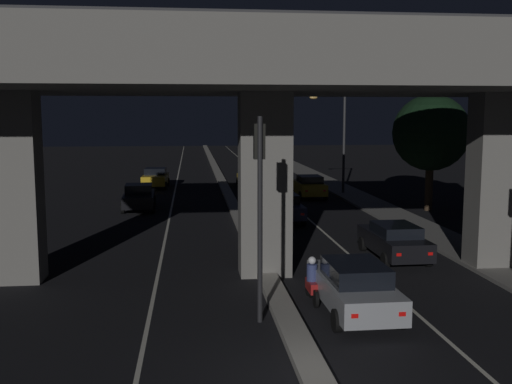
% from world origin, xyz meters
% --- Properties ---
extents(ground_plane, '(200.00, 200.00, 0.00)m').
position_xyz_m(ground_plane, '(0.00, 0.00, 0.00)').
color(ground_plane, black).
extents(lane_line_left_inner, '(0.12, 126.00, 0.00)m').
position_xyz_m(lane_line_left_inner, '(-3.81, 35.00, 0.00)').
color(lane_line_left_inner, beige).
rests_on(lane_line_left_inner, ground_plane).
extents(lane_line_right_inner, '(0.12, 126.00, 0.00)m').
position_xyz_m(lane_line_right_inner, '(3.81, 35.00, 0.00)').
color(lane_line_right_inner, beige).
rests_on(lane_line_right_inner, ground_plane).
extents(median_divider, '(0.69, 126.00, 0.20)m').
position_xyz_m(median_divider, '(0.00, 35.00, 0.10)').
color(median_divider, gray).
rests_on(median_divider, ground_plane).
extents(sidewalk_right, '(2.32, 126.00, 0.14)m').
position_xyz_m(sidewalk_right, '(8.74, 28.00, 0.07)').
color(sidewalk_right, slate).
rests_on(sidewalk_right, ground_plane).
extents(elevated_overpass, '(22.88, 10.08, 9.19)m').
position_xyz_m(elevated_overpass, '(0.00, 8.76, 7.00)').
color(elevated_overpass, slate).
rests_on(elevated_overpass, ground_plane).
extents(traffic_light_left_of_median, '(0.30, 0.49, 5.63)m').
position_xyz_m(traffic_light_left_of_median, '(-0.75, 3.88, 3.82)').
color(traffic_light_left_of_median, black).
rests_on(traffic_light_left_of_median, ground_plane).
extents(street_lamp, '(2.61, 0.32, 7.14)m').
position_xyz_m(street_lamp, '(7.86, 29.68, 4.31)').
color(street_lamp, '#2D2D30').
rests_on(street_lamp, ground_plane).
extents(car_silver_lead, '(1.95, 4.64, 1.51)m').
position_xyz_m(car_silver_lead, '(2.02, 4.27, 0.78)').
color(car_silver_lead, gray).
rests_on(car_silver_lead, ground_plane).
extents(car_black_second, '(1.89, 4.41, 1.42)m').
position_xyz_m(car_black_second, '(5.38, 10.48, 0.74)').
color(car_black_second, black).
rests_on(car_black_second, ground_plane).
extents(car_dark_blue_third, '(1.92, 4.64, 1.46)m').
position_xyz_m(car_dark_blue_third, '(2.33, 19.50, 0.76)').
color(car_dark_blue_third, '#141938').
rests_on(car_dark_blue_third, ground_plane).
extents(car_taxi_yellow_fourth, '(1.90, 4.25, 1.54)m').
position_xyz_m(car_taxi_yellow_fourth, '(5.52, 28.34, 0.80)').
color(car_taxi_yellow_fourth, gold).
rests_on(car_taxi_yellow_fourth, ground_plane).
extents(car_taxi_yellow_fifth, '(2.06, 4.01, 1.68)m').
position_xyz_m(car_taxi_yellow_fifth, '(2.15, 35.64, 0.89)').
color(car_taxi_yellow_fifth, gold).
rests_on(car_taxi_yellow_fifth, ground_plane).
extents(car_black_lead_oncoming, '(2.09, 4.61, 1.52)m').
position_xyz_m(car_black_lead_oncoming, '(-5.74, 24.35, 0.76)').
color(car_black_lead_oncoming, black).
rests_on(car_black_lead_oncoming, ground_plane).
extents(car_taxi_yellow_second_oncoming, '(2.10, 4.06, 1.55)m').
position_xyz_m(car_taxi_yellow_second_oncoming, '(-5.36, 35.18, 0.80)').
color(car_taxi_yellow_second_oncoming, gold).
rests_on(car_taxi_yellow_second_oncoming, ground_plane).
extents(motorcycle_red_filtering_near, '(0.32, 1.72, 1.40)m').
position_xyz_m(motorcycle_red_filtering_near, '(1.04, 5.41, 0.60)').
color(motorcycle_red_filtering_near, black).
rests_on(motorcycle_red_filtering_near, ground_plane).
extents(roadside_tree_kerbside_mid, '(4.50, 4.50, 6.89)m').
position_xyz_m(roadside_tree_kerbside_mid, '(11.51, 22.02, 4.62)').
color(roadside_tree_kerbside_mid, '#38281C').
rests_on(roadside_tree_kerbside_mid, ground_plane).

